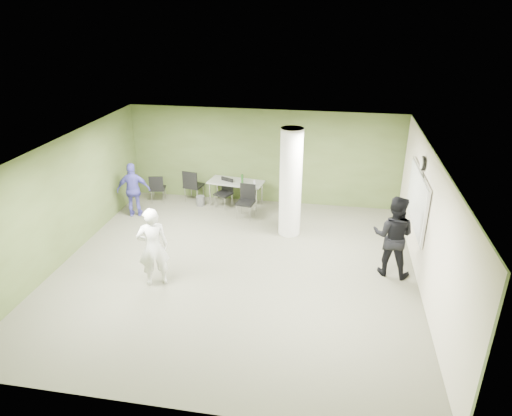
% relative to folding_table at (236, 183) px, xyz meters
% --- Properties ---
extents(floor, '(8.00, 8.00, 0.00)m').
position_rel_folding_table_xyz_m(floor, '(0.74, -3.52, -0.71)').
color(floor, '#535241').
rests_on(floor, ground).
extents(ceiling, '(8.00, 8.00, 0.00)m').
position_rel_folding_table_xyz_m(ceiling, '(0.74, -3.52, 2.09)').
color(ceiling, white).
rests_on(ceiling, wall_back).
extents(wall_back, '(8.00, 2.80, 0.02)m').
position_rel_folding_table_xyz_m(wall_back, '(0.74, 0.48, 0.69)').
color(wall_back, '#445226').
rests_on(wall_back, floor).
extents(wall_left, '(0.02, 8.00, 2.80)m').
position_rel_folding_table_xyz_m(wall_left, '(-3.26, -3.52, 0.69)').
color(wall_left, '#445226').
rests_on(wall_left, floor).
extents(wall_right_cream, '(0.02, 8.00, 2.80)m').
position_rel_folding_table_xyz_m(wall_right_cream, '(4.74, -3.52, 0.69)').
color(wall_right_cream, beige).
rests_on(wall_right_cream, floor).
extents(column, '(0.56, 0.56, 2.80)m').
position_rel_folding_table_xyz_m(column, '(1.74, -1.52, 0.69)').
color(column, silver).
rests_on(column, floor).
extents(whiteboard, '(0.05, 2.30, 1.30)m').
position_rel_folding_table_xyz_m(whiteboard, '(4.66, -2.32, 0.79)').
color(whiteboard, silver).
rests_on(whiteboard, wall_right_cream).
extents(wall_clock, '(0.06, 0.32, 0.32)m').
position_rel_folding_table_xyz_m(wall_clock, '(4.66, -2.32, 1.64)').
color(wall_clock, black).
rests_on(wall_clock, wall_right_cream).
extents(folding_table, '(1.67, 0.91, 1.01)m').
position_rel_folding_table_xyz_m(folding_table, '(0.00, 0.00, 0.00)').
color(folding_table, gray).
rests_on(folding_table, floor).
extents(wastebasket, '(0.25, 0.25, 0.29)m').
position_rel_folding_table_xyz_m(wastebasket, '(-1.06, -0.19, -0.56)').
color(wastebasket, '#4C4C4C').
rests_on(wastebasket, floor).
extents(chair_back_left, '(0.52, 0.52, 0.87)m').
position_rel_folding_table_xyz_m(chair_back_left, '(-2.38, -0.19, -0.20)').
color(chair_back_left, black).
rests_on(chair_back_left, floor).
extents(chair_back_right, '(0.57, 0.57, 1.00)m').
position_rel_folding_table_xyz_m(chair_back_right, '(-1.36, 0.04, -0.12)').
color(chair_back_right, black).
rests_on(chair_back_right, floor).
extents(chair_table_left, '(0.57, 0.57, 0.87)m').
position_rel_folding_table_xyz_m(chair_table_left, '(-0.31, -0.12, -0.20)').
color(chair_table_left, black).
rests_on(chair_table_left, floor).
extents(chair_table_right, '(0.52, 0.52, 0.94)m').
position_rel_folding_table_xyz_m(chair_table_right, '(0.44, -0.71, -0.16)').
color(chair_table_right, black).
rests_on(chair_table_right, floor).
extents(woman_white, '(0.76, 0.67, 1.77)m').
position_rel_folding_table_xyz_m(woman_white, '(-0.82, -4.38, 0.18)').
color(woman_white, silver).
rests_on(woman_white, floor).
extents(man_black, '(1.05, 0.90, 1.84)m').
position_rel_folding_table_xyz_m(man_black, '(4.14, -3.09, 0.22)').
color(man_black, black).
rests_on(man_black, floor).
extents(man_blue, '(0.97, 0.60, 1.55)m').
position_rel_folding_table_xyz_m(man_blue, '(-2.66, -1.18, 0.07)').
color(man_blue, '#4845AC').
rests_on(man_blue, floor).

